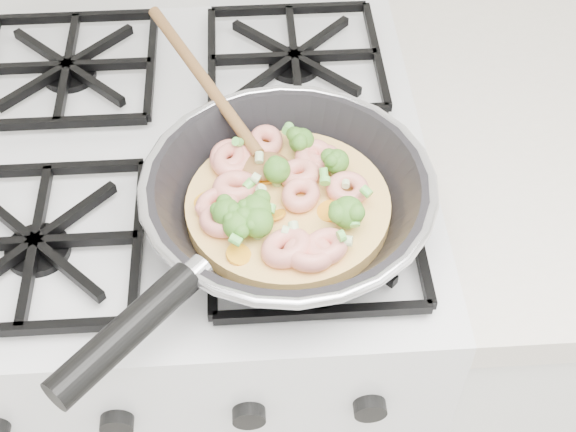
{
  "coord_description": "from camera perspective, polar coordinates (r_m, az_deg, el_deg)",
  "views": [
    {
      "loc": [
        0.09,
        0.99,
        1.58
      ],
      "look_at": [
        0.12,
        1.56,
        0.93
      ],
      "focal_mm": 50.06,
      "sensor_mm": 36.0,
      "label": 1
    }
  ],
  "objects": [
    {
      "name": "stove",
      "position": [
        1.33,
        -5.73,
        -9.02
      ],
      "size": [
        0.6,
        0.6,
        0.92
      ],
      "color": "silver",
      "rests_on": "ground"
    },
    {
      "name": "skillet",
      "position": [
        0.84,
        -0.31,
        1.15
      ],
      "size": [
        0.38,
        0.53,
        0.09
      ],
      "rotation": [
        0.0,
        0.0,
        -0.4
      ],
      "color": "black",
      "rests_on": "stove"
    }
  ]
}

